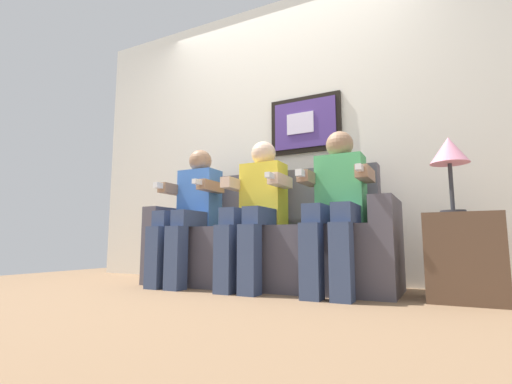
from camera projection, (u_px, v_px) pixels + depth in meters
The scene contains 8 objects.
ground_plane at pixel (246, 292), 2.51m from camera, with size 5.61×5.61×0.00m, color #8C6B4C.
back_wall_assembly at pixel (287, 134), 3.36m from camera, with size 4.31×0.10×2.60m.
couch at pixel (266, 245), 2.84m from camera, with size 1.91×0.58×0.90m.
person_on_left at pixel (191, 208), 3.00m from camera, with size 0.46×0.56×1.11m.
person_in_middle at pixel (257, 205), 2.73m from camera, with size 0.46×0.56×1.11m.
person_on_right at pixel (337, 201), 2.47m from camera, with size 0.46×0.56×1.11m.
side_table_right at pixel (463, 257), 2.16m from camera, with size 0.40×0.40×0.50m.
table_lamp at pixel (449, 154), 2.23m from camera, with size 0.22×0.22×0.46m.
Camera 1 is at (1.22, -2.27, 0.34)m, focal length 26.23 mm.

